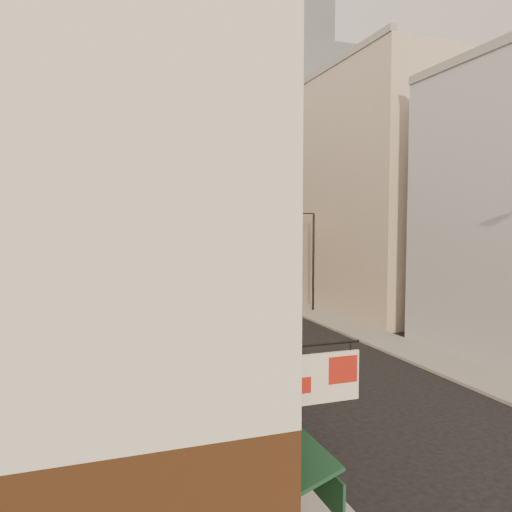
{
  "coord_description": "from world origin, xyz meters",
  "views": [
    {
      "loc": [
        -11.47,
        -6.51,
        7.52
      ],
      "look_at": [
        -2.26,
        19.57,
        5.65
      ],
      "focal_mm": 35.0,
      "sensor_mm": 36.0,
      "label": 1
    }
  ],
  "objects": [
    {
      "name": "left_bldg_tan",
      "position": [
        -12.0,
        60.0,
        8.5
      ],
      "size": [
        8.0,
        18.0,
        17.0
      ],
      "primitive_type": "cube",
      "color": "#8D7D5A",
      "rests_on": "ground"
    },
    {
      "name": "white_tower",
      "position": [
        10.0,
        78.0,
        18.61
      ],
      "size": [
        8.0,
        8.0,
        41.5
      ],
      "color": "silver",
      "rests_on": "ground"
    },
    {
      "name": "streetlamp_mid",
      "position": [
        6.73,
        31.21,
        4.75
      ],
      "size": [
        2.15,
        0.67,
        8.31
      ],
      "rotation": [
        0.0,
        0.0,
        -0.23
      ],
      "color": "black",
      "rests_on": "ground"
    },
    {
      "name": "right_bldg_wingrid",
      "position": [
        12.0,
        50.0,
        13.0
      ],
      "size": [
        8.0,
        20.0,
        26.0
      ],
      "primitive_type": "cube",
      "color": "gray",
      "rests_on": "ground"
    },
    {
      "name": "near_building_left",
      "position": [
        -10.99,
        9.0,
        6.02
      ],
      "size": [
        8.3,
        23.04,
        12.3
      ],
      "color": "brown",
      "rests_on": "ground"
    },
    {
      "name": "left_bldg_beige",
      "position": [
        -12.0,
        26.0,
        8.0
      ],
      "size": [
        8.0,
        12.0,
        16.0
      ],
      "primitive_type": "cube",
      "color": "gray",
      "rests_on": "ground"
    },
    {
      "name": "traffic_light_right",
      "position": [
        6.83,
        42.36,
        3.76
      ],
      "size": [
        0.61,
        0.56,
        5.0
      ],
      "rotation": [
        0.0,
        0.0,
        3.18
      ],
      "color": "black",
      "rests_on": "ground"
    },
    {
      "name": "left_bldg_wingrid",
      "position": [
        -12.0,
        80.0,
        12.0
      ],
      "size": [
        8.0,
        20.0,
        24.0
      ],
      "primitive_type": "cube",
      "color": "gray",
      "rests_on": "ground"
    },
    {
      "name": "traffic_light_left",
      "position": [
        -6.84,
        42.63,
        3.59
      ],
      "size": [
        0.55,
        0.43,
        5.0
      ],
      "rotation": [
        0.0,
        0.0,
        3.11
      ],
      "color": "black",
      "rests_on": "ground"
    },
    {
      "name": "sidewalk_left",
      "position": [
        -6.5,
        55.0,
        0.07
      ],
      "size": [
        3.0,
        140.0,
        0.15
      ],
      "primitive_type": "cube",
      "color": "gray",
      "rests_on": "ground"
    },
    {
      "name": "clock_tower",
      "position": [
        -1.0,
        92.0,
        17.63
      ],
      "size": [
        14.0,
        14.0,
        44.9
      ],
      "color": "#8D7D5A",
      "rests_on": "ground"
    },
    {
      "name": "highrise",
      "position": [
        18.0,
        78.0,
        25.66
      ],
      "size": [
        21.0,
        23.0,
        51.2
      ],
      "color": "gray",
      "rests_on": "ground"
    },
    {
      "name": "sidewalk_right",
      "position": [
        6.5,
        55.0,
        0.07
      ],
      "size": [
        3.0,
        140.0,
        0.15
      ],
      "primitive_type": "cube",
      "color": "gray",
      "rests_on": "ground"
    },
    {
      "name": "right_bldg_beige",
      "position": [
        12.0,
        30.0,
        10.0
      ],
      "size": [
        8.0,
        16.0,
        20.0
      ],
      "primitive_type": "cube",
      "color": "gray",
      "rests_on": "ground"
    },
    {
      "name": "left_bldg_grey",
      "position": [
        -12.0,
        42.0,
        10.0
      ],
      "size": [
        8.0,
        16.0,
        20.0
      ],
      "primitive_type": "cube",
      "color": "#9E9EA4",
      "rests_on": "ground"
    }
  ]
}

